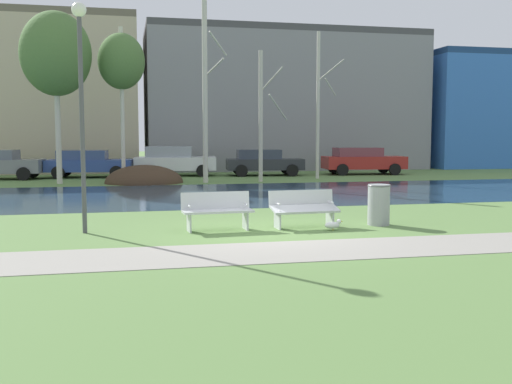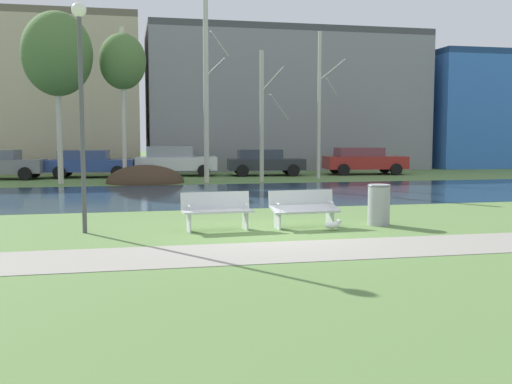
# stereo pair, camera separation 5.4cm
# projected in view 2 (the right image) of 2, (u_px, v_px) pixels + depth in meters

# --- Properties ---
(ground_plane) EXTENTS (120.00, 120.00, 0.00)m
(ground_plane) POSITION_uv_depth(u_px,v_px,m) (208.00, 192.00, 22.89)
(ground_plane) COLOR #5B7F42
(paved_path_strip) EXTENTS (60.00, 2.00, 0.01)m
(paved_path_strip) POSITION_uv_depth(u_px,v_px,m) (293.00, 251.00, 11.13)
(paved_path_strip) COLOR gray
(paved_path_strip) RESTS_ON ground
(river_band) EXTENTS (80.00, 8.96, 0.01)m
(river_band) POSITION_uv_depth(u_px,v_px,m) (212.00, 194.00, 21.89)
(river_band) COLOR #284256
(river_band) RESTS_ON ground
(soil_mound) EXTENTS (3.56, 3.32, 1.64)m
(soil_mound) POSITION_uv_depth(u_px,v_px,m) (145.00, 183.00, 27.26)
(soil_mound) COLOR #423021
(soil_mound) RESTS_ON ground
(bench_left) EXTENTS (1.63, 0.66, 0.87)m
(bench_left) POSITION_uv_depth(u_px,v_px,m) (217.00, 210.00, 13.54)
(bench_left) COLOR silver
(bench_left) RESTS_ON ground
(bench_right) EXTENTS (1.63, 0.65, 0.87)m
(bench_right) POSITION_uv_depth(u_px,v_px,m) (304.00, 208.00, 13.97)
(bench_right) COLOR silver
(bench_right) RESTS_ON ground
(trash_bin) EXTENTS (0.55, 0.55, 0.99)m
(trash_bin) POSITION_uv_depth(u_px,v_px,m) (379.00, 204.00, 14.35)
(trash_bin) COLOR #999B9E
(trash_bin) RESTS_ON ground
(seagull) EXTENTS (0.43, 0.16, 0.26)m
(seagull) POSITION_uv_depth(u_px,v_px,m) (333.00, 225.00, 13.55)
(seagull) COLOR white
(seagull) RESTS_ON ground
(streetlamp) EXTENTS (0.32, 0.32, 5.02)m
(streetlamp) POSITION_uv_depth(u_px,v_px,m) (81.00, 79.00, 12.91)
(streetlamp) COLOR #4C4C51
(streetlamp) RESTS_ON ground
(birch_far_left) EXTENTS (3.09, 3.09, 7.61)m
(birch_far_left) POSITION_uv_depth(u_px,v_px,m) (57.00, 54.00, 26.21)
(birch_far_left) COLOR beige
(birch_far_left) RESTS_ON ground
(birch_left) EXTENTS (2.14, 2.14, 7.14)m
(birch_left) POSITION_uv_depth(u_px,v_px,m) (123.00, 62.00, 27.35)
(birch_left) COLOR beige
(birch_left) RESTS_ON ground
(birch_center_left) EXTENTS (1.15, 1.90, 8.95)m
(birch_center_left) POSITION_uv_depth(u_px,v_px,m) (206.00, 83.00, 26.95)
(birch_center_left) COLOR beige
(birch_center_left) RESTS_ON ground
(birch_center) EXTENTS (1.36, 2.28, 6.08)m
(birch_center) POSITION_uv_depth(u_px,v_px,m) (263.00, 115.00, 27.67)
(birch_center) COLOR #BCB7A8
(birch_center) RESTS_ON ground
(birch_center_right) EXTENTS (1.40, 2.20, 7.29)m
(birch_center_right) POSITION_uv_depth(u_px,v_px,m) (320.00, 104.00, 29.61)
(birch_center_right) COLOR beige
(birch_center_right) RESTS_ON ground
(parked_sedan_second_blue) EXTENTS (4.45, 2.42, 1.41)m
(parked_sedan_second_blue) POSITION_uv_depth(u_px,v_px,m) (89.00, 163.00, 30.72)
(parked_sedan_second_blue) COLOR #2D4793
(parked_sedan_second_blue) RESTS_ON ground
(parked_hatch_third_white) EXTENTS (4.43, 2.39, 1.59)m
(parked_hatch_third_white) POSITION_uv_depth(u_px,v_px,m) (175.00, 160.00, 31.86)
(parked_hatch_third_white) COLOR silver
(parked_hatch_third_white) RESTS_ON ground
(parked_wagon_fourth_dark) EXTENTS (4.24, 2.26, 1.40)m
(parked_wagon_fourth_dark) POSITION_uv_depth(u_px,v_px,m) (264.00, 162.00, 32.14)
(parked_wagon_fourth_dark) COLOR #282B30
(parked_wagon_fourth_dark) RESTS_ON ground
(parked_suv_fifth_red) EXTENTS (4.60, 2.38, 1.49)m
(parked_suv_fifth_red) POSITION_uv_depth(u_px,v_px,m) (364.00, 160.00, 33.08)
(parked_suv_fifth_red) COLOR maroon
(parked_suv_fifth_red) RESTS_ON ground
(building_beige_block) EXTENTS (13.80, 8.42, 9.17)m
(building_beige_block) POSITION_uv_depth(u_px,v_px,m) (23.00, 96.00, 36.20)
(building_beige_block) COLOR #BCAD8E
(building_beige_block) RESTS_ON ground
(building_grey_warehouse) EXTENTS (17.77, 7.57, 8.83)m
(building_grey_warehouse) POSITION_uv_depth(u_px,v_px,m) (283.00, 101.00, 39.43)
(building_grey_warehouse) COLOR gray
(building_grey_warehouse) RESTS_ON ground
(building_blue_store) EXTENTS (12.26, 8.01, 7.75)m
(building_blue_store) POSITION_uv_depth(u_px,v_px,m) (496.00, 112.00, 42.52)
(building_blue_store) COLOR #3870C6
(building_blue_store) RESTS_ON ground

